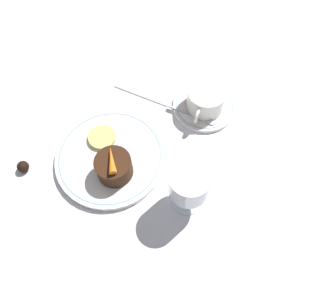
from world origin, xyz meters
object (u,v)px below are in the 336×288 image
object	(u,v)px
wine_glass	(189,185)
fork	(159,102)
coffee_cup	(206,98)
dessert_cake	(114,167)
dinner_plate	(111,157)

from	to	relation	value
wine_glass	fork	world-z (taller)	wine_glass
coffee_cup	dessert_cake	bearing A→B (deg)	-24.60
coffee_cup	wine_glass	world-z (taller)	wine_glass
dinner_plate	dessert_cake	size ratio (longest dim) A/B	3.18
dinner_plate	fork	bearing A→B (deg)	170.26
fork	dessert_cake	xyz separation A→B (m)	(0.20, -0.00, 0.04)
dessert_cake	wine_glass	bearing A→B (deg)	93.12
dinner_plate	wine_glass	size ratio (longest dim) A/B	1.89
coffee_cup	dinner_plate	bearing A→B (deg)	-33.30
coffee_cup	fork	distance (m)	0.11
wine_glass	fork	xyz separation A→B (m)	(-0.20, -0.15, -0.08)
wine_glass	coffee_cup	bearing A→B (deg)	-167.72
fork	dessert_cake	size ratio (longest dim) A/B	2.61
coffee_cup	fork	size ratio (longest dim) A/B	0.60
dinner_plate	coffee_cup	xyz separation A→B (m)	(-0.21, 0.14, 0.03)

